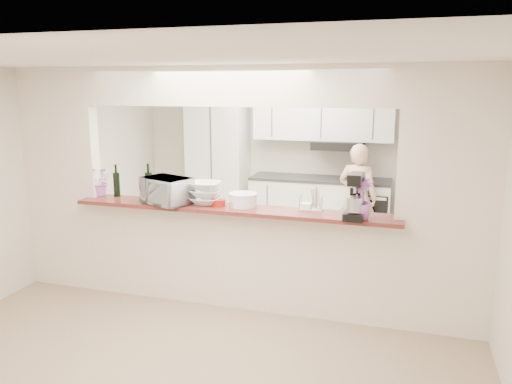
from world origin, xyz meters
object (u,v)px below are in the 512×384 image
at_px(stand_mixer, 356,198).
at_px(refrigerator, 431,190).
at_px(toaster_oven, 167,191).
at_px(person, 357,198).

bearing_deg(stand_mixer, refrigerator, 73.99).
distance_m(refrigerator, toaster_oven, 3.91).
relative_size(stand_mixer, person, 0.28).
bearing_deg(refrigerator, toaster_oven, -135.00).
distance_m(refrigerator, person, 1.06).
distance_m(refrigerator, stand_mixer, 2.93).
xyz_separation_m(toaster_oven, stand_mixer, (1.95, -0.04, 0.05)).
distance_m(toaster_oven, person, 3.00).
height_order(refrigerator, toaster_oven, refrigerator).
height_order(refrigerator, person, refrigerator).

